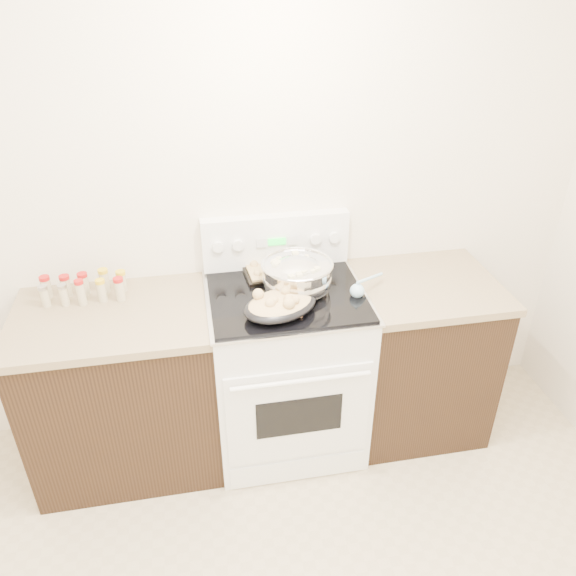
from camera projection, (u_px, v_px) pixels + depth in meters
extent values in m
cube|color=white|center=(203.00, 192.00, 2.76)|extent=(4.00, 0.05, 2.70)
cube|color=black|center=(126.00, 392.00, 2.86)|extent=(0.90, 0.64, 0.88)
cube|color=brown|center=(111.00, 317.00, 2.62)|extent=(0.93, 0.67, 0.04)
cube|color=black|center=(416.00, 357.00, 3.10)|extent=(0.70, 0.64, 0.88)
cube|color=brown|center=(426.00, 285.00, 2.87)|extent=(0.73, 0.67, 0.04)
cube|color=white|center=(286.00, 371.00, 2.97)|extent=(0.76, 0.66, 0.92)
cube|color=white|center=(299.00, 416.00, 2.69)|extent=(0.70, 0.01, 0.55)
cube|color=black|center=(299.00, 417.00, 2.68)|extent=(0.42, 0.01, 0.22)
cylinder|color=white|center=(301.00, 381.00, 2.53)|extent=(0.65, 0.02, 0.02)
cube|color=white|center=(298.00, 470.00, 2.88)|extent=(0.70, 0.01, 0.14)
cube|color=silver|center=(286.00, 296.00, 2.73)|extent=(0.78, 0.68, 0.01)
cube|color=black|center=(286.00, 294.00, 2.72)|extent=(0.74, 0.64, 0.01)
cube|color=white|center=(276.00, 241.00, 2.90)|extent=(0.76, 0.07, 0.28)
cylinder|color=white|center=(218.00, 247.00, 2.80)|extent=(0.06, 0.02, 0.06)
cylinder|color=white|center=(238.00, 245.00, 2.82)|extent=(0.06, 0.02, 0.06)
cylinder|color=white|center=(316.00, 239.00, 2.88)|extent=(0.06, 0.02, 0.06)
cylinder|color=white|center=(334.00, 237.00, 2.90)|extent=(0.06, 0.02, 0.06)
cube|color=#19E533|center=(277.00, 242.00, 2.86)|extent=(0.09, 0.00, 0.04)
cube|color=silver|center=(262.00, 243.00, 2.84)|extent=(0.05, 0.00, 0.05)
cube|color=silver|center=(293.00, 241.00, 2.87)|extent=(0.05, 0.00, 0.05)
ellipsoid|color=silver|center=(297.00, 279.00, 2.70)|extent=(0.38, 0.38, 0.20)
cylinder|color=silver|center=(297.00, 290.00, 2.73)|extent=(0.19, 0.19, 0.01)
torus|color=silver|center=(297.00, 264.00, 2.66)|extent=(0.35, 0.35, 0.02)
cylinder|color=silver|center=(297.00, 275.00, 2.69)|extent=(0.32, 0.32, 0.11)
cylinder|color=brown|center=(297.00, 266.00, 2.67)|extent=(0.30, 0.30, 0.00)
cube|color=beige|center=(278.00, 264.00, 2.67)|extent=(0.04, 0.04, 0.03)
cube|color=beige|center=(309.00, 266.00, 2.66)|extent=(0.03, 0.03, 0.02)
cube|color=beige|center=(274.00, 263.00, 2.68)|extent=(0.03, 0.03, 0.02)
cube|color=beige|center=(299.00, 276.00, 2.58)|extent=(0.03, 0.03, 0.03)
cube|color=beige|center=(293.00, 266.00, 2.65)|extent=(0.03, 0.03, 0.02)
cube|color=beige|center=(304.00, 273.00, 2.60)|extent=(0.04, 0.04, 0.03)
cube|color=beige|center=(317.00, 270.00, 2.63)|extent=(0.03, 0.03, 0.02)
cube|color=beige|center=(279.00, 259.00, 2.71)|extent=(0.03, 0.03, 0.02)
cube|color=beige|center=(295.00, 254.00, 2.76)|extent=(0.03, 0.03, 0.03)
cube|color=beige|center=(313.00, 272.00, 2.61)|extent=(0.03, 0.03, 0.02)
cube|color=beige|center=(305.00, 270.00, 2.62)|extent=(0.02, 0.02, 0.02)
cube|color=beige|center=(276.00, 265.00, 2.66)|extent=(0.04, 0.04, 0.03)
cube|color=beige|center=(306.00, 265.00, 2.67)|extent=(0.03, 0.03, 0.03)
cube|color=beige|center=(291.00, 278.00, 2.56)|extent=(0.03, 0.03, 0.02)
cube|color=beige|center=(296.00, 262.00, 2.69)|extent=(0.04, 0.04, 0.03)
cube|color=beige|center=(307.00, 257.00, 2.73)|extent=(0.02, 0.02, 0.02)
cube|color=beige|center=(275.00, 262.00, 2.69)|extent=(0.03, 0.03, 0.02)
cube|color=beige|center=(305.00, 259.00, 2.71)|extent=(0.03, 0.03, 0.02)
ellipsoid|color=black|center=(280.00, 305.00, 2.55)|extent=(0.43, 0.37, 0.08)
ellipsoid|color=tan|center=(280.00, 303.00, 2.54)|extent=(0.38, 0.33, 0.06)
sphere|color=tan|center=(270.00, 304.00, 2.48)|extent=(0.05, 0.05, 0.05)
sphere|color=tan|center=(258.00, 294.00, 2.54)|extent=(0.05, 0.05, 0.05)
sphere|color=tan|center=(274.00, 300.00, 2.50)|extent=(0.04, 0.04, 0.04)
sphere|color=tan|center=(272.00, 302.00, 2.50)|extent=(0.04, 0.04, 0.04)
sphere|color=tan|center=(295.00, 300.00, 2.50)|extent=(0.04, 0.04, 0.04)
sphere|color=tan|center=(286.00, 291.00, 2.56)|extent=(0.05, 0.05, 0.05)
sphere|color=tan|center=(289.00, 303.00, 2.47)|extent=(0.06, 0.06, 0.06)
sphere|color=tan|center=(289.00, 299.00, 2.50)|extent=(0.05, 0.05, 0.05)
cube|color=black|center=(279.00, 270.00, 2.90)|extent=(0.38, 0.28, 0.02)
cube|color=tan|center=(279.00, 268.00, 2.89)|extent=(0.34, 0.24, 0.02)
sphere|color=tan|center=(296.00, 270.00, 2.84)|extent=(0.05, 0.05, 0.05)
sphere|color=tan|center=(284.00, 270.00, 2.84)|extent=(0.04, 0.04, 0.04)
sphere|color=tan|center=(270.00, 271.00, 2.83)|extent=(0.05, 0.05, 0.05)
sphere|color=tan|center=(289.00, 268.00, 2.87)|extent=(0.04, 0.04, 0.04)
sphere|color=tan|center=(257.00, 272.00, 2.82)|extent=(0.03, 0.03, 0.03)
sphere|color=tan|center=(303.00, 266.00, 2.88)|extent=(0.04, 0.04, 0.04)
sphere|color=tan|center=(292.00, 262.00, 2.92)|extent=(0.03, 0.03, 0.03)
sphere|color=tan|center=(278.00, 265.00, 2.89)|extent=(0.04, 0.04, 0.04)
sphere|color=tan|center=(257.00, 274.00, 2.82)|extent=(0.04, 0.04, 0.04)
sphere|color=tan|center=(254.00, 264.00, 2.90)|extent=(0.04, 0.04, 0.04)
cylinder|color=#976445|center=(282.00, 307.00, 2.60)|extent=(0.16, 0.21, 0.01)
sphere|color=#976445|center=(271.00, 318.00, 2.51)|extent=(0.04, 0.04, 0.04)
sphere|color=#9DCEEA|center=(357.00, 291.00, 2.69)|extent=(0.07, 0.07, 0.07)
cylinder|color=#9DCEEA|center=(370.00, 278.00, 2.75)|extent=(0.18, 0.16, 0.06)
cylinder|color=#BFB28C|center=(47.00, 288.00, 2.71)|extent=(0.05, 0.05, 0.09)
cylinder|color=#B21414|center=(44.00, 278.00, 2.68)|extent=(0.05, 0.05, 0.02)
cylinder|color=#BFB28C|center=(66.00, 287.00, 2.72)|extent=(0.05, 0.05, 0.09)
cylinder|color=#B21414|center=(64.00, 277.00, 2.69)|extent=(0.05, 0.05, 0.02)
cylinder|color=#BFB28C|center=(84.00, 285.00, 2.73)|extent=(0.05, 0.05, 0.10)
cylinder|color=#B21414|center=(82.00, 275.00, 2.70)|extent=(0.05, 0.05, 0.02)
cylinder|color=#BFB28C|center=(105.00, 282.00, 2.75)|extent=(0.05, 0.05, 0.10)
cylinder|color=gold|center=(103.00, 271.00, 2.72)|extent=(0.05, 0.05, 0.02)
cylinder|color=#BFB28C|center=(122.00, 283.00, 2.76)|extent=(0.05, 0.05, 0.09)
cylinder|color=gold|center=(120.00, 273.00, 2.73)|extent=(0.05, 0.05, 0.02)
cylinder|color=#BFB28C|center=(45.00, 298.00, 2.64)|extent=(0.04, 0.04, 0.09)
cylinder|color=#B2B2B7|center=(43.00, 288.00, 2.61)|extent=(0.04, 0.04, 0.02)
cylinder|color=#BFB28C|center=(64.00, 296.00, 2.65)|extent=(0.04, 0.04, 0.09)
cylinder|color=#B2B2B7|center=(62.00, 286.00, 2.62)|extent=(0.04, 0.04, 0.02)
cylinder|color=#BFB28C|center=(81.00, 294.00, 2.65)|extent=(0.04, 0.04, 0.11)
cylinder|color=#B21414|center=(78.00, 282.00, 2.61)|extent=(0.04, 0.04, 0.02)
cylinder|color=#BFB28C|center=(102.00, 292.00, 2.68)|extent=(0.04, 0.04, 0.10)
cylinder|color=gold|center=(100.00, 281.00, 2.65)|extent=(0.04, 0.04, 0.02)
cylinder|color=#BFB28C|center=(120.00, 291.00, 2.68)|extent=(0.05, 0.05, 0.10)
cylinder|color=#B21414|center=(118.00, 280.00, 2.65)|extent=(0.05, 0.05, 0.02)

